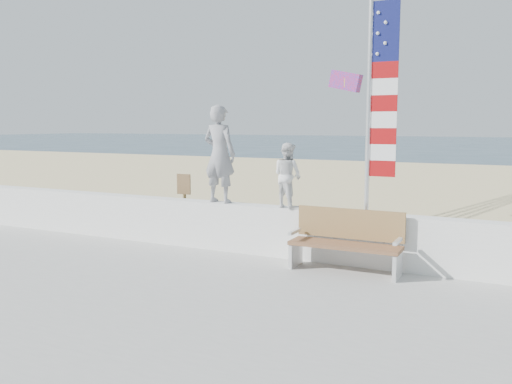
% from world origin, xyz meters
% --- Properties ---
extents(ground, '(220.00, 220.00, 0.00)m').
position_xyz_m(ground, '(0.00, 0.00, 0.00)').
color(ground, '#284051').
rests_on(ground, ground).
extents(sand, '(90.00, 40.00, 0.08)m').
position_xyz_m(sand, '(0.00, 9.00, 0.04)').
color(sand, beige).
rests_on(sand, ground).
extents(seawall, '(30.00, 0.35, 0.90)m').
position_xyz_m(seawall, '(0.00, 2.00, 0.63)').
color(seawall, white).
rests_on(seawall, boardwalk).
extents(adult, '(0.71, 0.50, 1.84)m').
position_xyz_m(adult, '(-0.67, 2.00, 2.00)').
color(adult, gray).
rests_on(adult, seawall).
extents(child, '(0.69, 0.63, 1.15)m').
position_xyz_m(child, '(0.73, 2.00, 1.66)').
color(child, white).
rests_on(child, seawall).
extents(bench, '(1.80, 0.57, 1.00)m').
position_xyz_m(bench, '(1.97, 1.55, 0.69)').
color(bench, brown).
rests_on(bench, boardwalk).
extents(flag, '(0.50, 0.08, 3.50)m').
position_xyz_m(flag, '(2.29, 2.00, 2.99)').
color(flag, white).
rests_on(flag, seawall).
extents(parafoil_kite, '(0.86, 0.36, 0.58)m').
position_xyz_m(parafoil_kite, '(0.50, 6.17, 3.60)').
color(parafoil_kite, red).
rests_on(parafoil_kite, ground).
extents(sign, '(0.32, 0.07, 1.46)m').
position_xyz_m(sign, '(-1.78, 2.45, 0.94)').
color(sign, brown).
rests_on(sign, sand).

